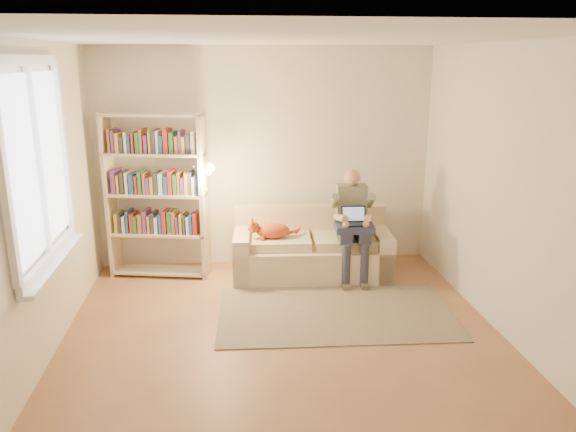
{
  "coord_description": "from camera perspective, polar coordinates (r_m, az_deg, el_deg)",
  "views": [
    {
      "loc": [
        -0.49,
        -4.4,
        2.45
      ],
      "look_at": [
        0.13,
        1.0,
        0.92
      ],
      "focal_mm": 35.0,
      "sensor_mm": 36.0,
      "label": 1
    }
  ],
  "objects": [
    {
      "name": "floor",
      "position": [
        5.06,
        -0.18,
        -13.26
      ],
      "size": [
        4.5,
        4.5,
        0.0
      ],
      "primitive_type": "plane",
      "color": "#8B5B3F",
      "rests_on": "ground"
    },
    {
      "name": "ceiling",
      "position": [
        4.43,
        -0.21,
        17.63
      ],
      "size": [
        4.0,
        4.5,
        0.02
      ],
      "primitive_type": "cube",
      "color": "white",
      "rests_on": "wall_back"
    },
    {
      "name": "wall_left",
      "position": [
        4.8,
        -24.68,
        0.35
      ],
      "size": [
        0.02,
        4.5,
        2.6
      ],
      "primitive_type": "cube",
      "color": "silver",
      "rests_on": "floor"
    },
    {
      "name": "wall_right",
      "position": [
        5.19,
        22.36,
        1.68
      ],
      "size": [
        0.02,
        4.5,
        2.6
      ],
      "primitive_type": "cube",
      "color": "silver",
      "rests_on": "floor"
    },
    {
      "name": "wall_back",
      "position": [
        6.77,
        -2.3,
        5.89
      ],
      "size": [
        4.0,
        0.02,
        2.6
      ],
      "primitive_type": "cube",
      "color": "silver",
      "rests_on": "floor"
    },
    {
      "name": "wall_front",
      "position": [
        2.49,
        5.64,
        -11.9
      ],
      "size": [
        4.0,
        0.02,
        2.6
      ],
      "primitive_type": "cube",
      "color": "silver",
      "rests_on": "floor"
    },
    {
      "name": "window",
      "position": [
        4.95,
        -23.51,
        1.82
      ],
      "size": [
        0.12,
        1.52,
        1.69
      ],
      "color": "white",
      "rests_on": "wall_left"
    },
    {
      "name": "sofa",
      "position": [
        6.59,
        2.39,
        -3.59
      ],
      "size": [
        1.85,
        0.93,
        0.76
      ],
      "rotation": [
        0.0,
        0.0,
        -0.07
      ],
      "color": "beige",
      "rests_on": "floor"
    },
    {
      "name": "person",
      "position": [
        6.37,
        6.57,
        -0.24
      ],
      "size": [
        0.38,
        0.57,
        1.26
      ],
      "rotation": [
        0.0,
        0.0,
        -0.07
      ],
      "color": "gray",
      "rests_on": "sofa"
    },
    {
      "name": "cat",
      "position": [
        6.36,
        -1.39,
        -1.44
      ],
      "size": [
        0.59,
        0.23,
        0.21
      ],
      "rotation": [
        0.0,
        0.0,
        -0.07
      ],
      "color": "#DE592B",
      "rests_on": "sofa"
    },
    {
      "name": "blanket",
      "position": [
        6.28,
        6.09,
        -1.11
      ],
      "size": [
        0.45,
        0.38,
        0.08
      ],
      "primitive_type": "cube",
      "rotation": [
        0.0,
        0.0,
        -0.07
      ],
      "color": "#292F49",
      "rests_on": "person"
    },
    {
      "name": "laptop",
      "position": [
        6.26,
        6.1,
        -0.33
      ],
      "size": [
        0.28,
        0.25,
        0.23
      ],
      "rotation": [
        0.0,
        0.0,
        -0.07
      ],
      "color": "black",
      "rests_on": "blanket"
    },
    {
      "name": "bookshelf",
      "position": [
        6.5,
        -13.21,
        2.81
      ],
      "size": [
        1.24,
        0.58,
        1.9
      ],
      "rotation": [
        0.0,
        0.0,
        -0.2
      ],
      "color": "beige",
      "rests_on": "floor"
    },
    {
      "name": "rug",
      "position": [
        5.7,
        4.8,
        -9.74
      ],
      "size": [
        2.38,
        1.49,
        0.01
      ],
      "primitive_type": "cube",
      "rotation": [
        0.0,
        0.0,
        -0.05
      ],
      "color": "#7F705C",
      "rests_on": "floor"
    }
  ]
}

